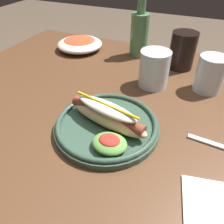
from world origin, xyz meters
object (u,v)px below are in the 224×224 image
Objects in this scene: soda_cup at (182,51)px; water_cup at (210,74)px; glass_bottle at (139,33)px; napkin at (223,213)px; side_bowl at (80,44)px; fork at (221,147)px; extra_cup at (154,69)px; hot_dog_plate at (107,123)px.

water_cup is (0.10, -0.12, -0.01)m from soda_cup.
glass_bottle is (-0.27, 0.16, 0.03)m from water_cup.
glass_bottle reaches higher than napkin.
fork is at bearing -32.42° from side_bowl.
soda_cup is at bearing 70.27° from extra_cup.
water_cup is 0.40m from napkin.
side_bowl is at bearing 127.31° from hot_dog_plate.
fork is at bearing 93.55° from napkin.
soda_cup is 0.41m from side_bowl.
fork is at bearing 11.03° from hot_dog_plate.
hot_dog_plate is at bearing -125.19° from water_cup.
extra_cup reaches higher than hot_dog_plate.
hot_dog_plate is at bearing 157.67° from napkin.
hot_dog_plate is 0.50m from side_bowl.
soda_cup is 1.13× the size of extra_cup.
soda_cup reaches higher than extra_cup.
glass_bottle is at bearing 133.93° from fork.
napkin is (0.16, -0.51, -0.06)m from soda_cup.
hot_dog_plate is 0.35m from water_cup.
extra_cup is at bearing -24.14° from side_bowl.
glass_bottle reaches higher than hot_dog_plate.
extra_cup is 0.38m from side_bowl.
water_cup reaches higher than fork.
soda_cup is at bearing 118.17° from fork.
soda_cup reaches higher than hot_dog_plate.
glass_bottle reaches higher than side_bowl.
glass_bottle is (-0.32, 0.39, 0.08)m from fork.
side_bowl is (-0.40, 0.00, -0.04)m from soda_cup.
water_cup is at bearing 54.81° from hot_dog_plate.
extra_cup reaches higher than fork.
glass_bottle is (-0.07, 0.44, 0.06)m from hot_dog_plate.
soda_cup is 0.94× the size of napkin.
napkin is at bearing -72.43° from soda_cup.
side_bowl is (-0.56, 0.35, 0.02)m from fork.
soda_cup is at bearing 107.57° from napkin.
extra_cup is 0.60× the size of side_bowl.
soda_cup is 1.17× the size of water_cup.
extra_cup is (-0.06, -0.16, -0.01)m from soda_cup.
hot_dog_plate reaches higher than fork.
extra_cup is at bearing 121.63° from napkin.
water_cup is 0.81× the size of napkin.
fork is 0.51m from glass_bottle.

